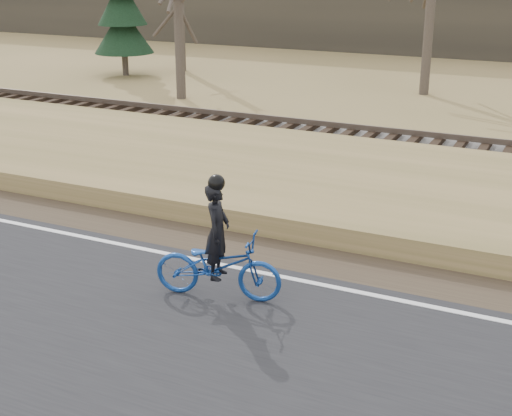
% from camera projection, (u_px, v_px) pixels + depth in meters
% --- Properties ---
extents(shoulder, '(120.00, 1.60, 0.04)m').
position_uv_depth(shoulder, '(29.00, 206.00, 15.41)').
color(shoulder, '#473A2B').
rests_on(shoulder, ground).
extents(embankment, '(120.00, 5.00, 0.44)m').
position_uv_depth(embankment, '(112.00, 162.00, 17.89)').
color(embankment, '#9C804F').
rests_on(embankment, ground).
extents(ballast, '(120.00, 3.00, 0.45)m').
position_uv_depth(ballast, '(188.00, 130.00, 21.12)').
color(ballast, slate).
rests_on(ballast, ground).
extents(railroad, '(120.00, 2.40, 0.29)m').
position_uv_depth(railroad, '(188.00, 120.00, 21.02)').
color(railroad, black).
rests_on(railroad, ballast).
extents(cyclist, '(2.13, 1.12, 2.02)m').
position_uv_depth(cyclist, '(218.00, 259.00, 11.08)').
color(cyclist, navy).
rests_on(cyclist, road).
extents(bare_tree_near_left, '(0.36, 0.36, 6.82)m').
position_uv_depth(bare_tree_near_left, '(178.00, 4.00, 25.66)').
color(bare_tree_near_left, '#4D4338').
rests_on(bare_tree_near_left, ground).
extents(conifer, '(2.60, 2.60, 6.56)m').
position_uv_depth(conifer, '(122.00, 3.00, 30.77)').
color(conifer, '#4D4338').
rests_on(conifer, ground).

